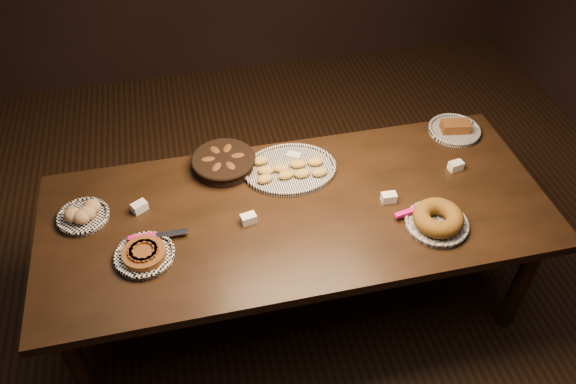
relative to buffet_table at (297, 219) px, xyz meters
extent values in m
plane|color=black|center=(0.00, 0.00, -0.68)|extent=(5.00, 5.00, 0.00)
cube|color=black|center=(0.00, 0.00, 0.05)|extent=(2.40, 1.00, 0.05)
cylinder|color=black|center=(-1.08, -0.38, -0.33)|extent=(0.08, 0.08, 0.70)
cylinder|color=black|center=(1.08, -0.38, -0.33)|extent=(0.08, 0.08, 0.70)
cylinder|color=black|center=(-1.08, 0.38, -0.33)|extent=(0.08, 0.08, 0.70)
cylinder|color=black|center=(1.08, 0.38, -0.33)|extent=(0.08, 0.08, 0.70)
torus|color=white|center=(-0.71, -0.14, 0.09)|extent=(0.26, 0.26, 0.02)
cylinder|color=#4F2D0F|center=(-0.71, -0.14, 0.10)|extent=(0.24, 0.24, 0.03)
cube|color=#5A270F|center=(-0.66, -0.16, 0.12)|extent=(0.04, 0.07, 0.01)
cube|color=#5A270F|center=(-0.66, -0.13, 0.12)|extent=(0.04, 0.07, 0.01)
cube|color=#5A270F|center=(-0.68, -0.10, 0.12)|extent=(0.06, 0.06, 0.01)
cube|color=#5A270F|center=(-0.71, -0.09, 0.12)|extent=(0.07, 0.03, 0.01)
cube|color=#5A270F|center=(-0.73, -0.09, 0.12)|extent=(0.07, 0.04, 0.01)
cube|color=#5A270F|center=(-0.76, -0.11, 0.12)|extent=(0.05, 0.06, 0.01)
cube|color=#5A270F|center=(-0.77, -0.14, 0.12)|extent=(0.02, 0.06, 0.01)
cube|color=#5A270F|center=(-0.76, -0.17, 0.12)|extent=(0.05, 0.06, 0.01)
cube|color=#5A270F|center=(-0.74, -0.19, 0.12)|extent=(0.07, 0.04, 0.01)
cube|color=#5A270F|center=(-0.71, -0.19, 0.12)|extent=(0.07, 0.03, 0.01)
cube|color=#5A270F|center=(-0.68, -0.18, 0.12)|extent=(0.06, 0.06, 0.01)
cube|color=#EB0B7A|center=(-0.72, -0.05, 0.10)|extent=(0.12, 0.03, 0.02)
cube|color=silver|center=(-0.59, -0.05, 0.10)|extent=(0.15, 0.03, 0.00)
torus|color=black|center=(0.03, 0.27, 0.09)|extent=(0.38, 0.38, 0.02)
ellipsoid|color=olive|center=(-0.11, 0.20, 0.11)|extent=(0.09, 0.07, 0.04)
ellipsoid|color=olive|center=(-0.01, 0.21, 0.11)|extent=(0.09, 0.07, 0.04)
ellipsoid|color=olive|center=(0.07, 0.20, 0.11)|extent=(0.09, 0.06, 0.04)
ellipsoid|color=olive|center=(0.16, 0.19, 0.11)|extent=(0.09, 0.07, 0.04)
ellipsoid|color=olive|center=(-0.10, 0.26, 0.11)|extent=(0.09, 0.06, 0.04)
ellipsoid|color=olive|center=(-0.02, 0.26, 0.11)|extent=(0.09, 0.07, 0.04)
ellipsoid|color=olive|center=(0.07, 0.28, 0.11)|extent=(0.09, 0.06, 0.04)
ellipsoid|color=olive|center=(0.16, 0.27, 0.11)|extent=(0.09, 0.06, 0.04)
ellipsoid|color=olive|center=(-0.11, 0.34, 0.11)|extent=(0.09, 0.06, 0.04)
torus|color=black|center=(0.60, -0.24, 0.09)|extent=(0.29, 0.29, 0.02)
torus|color=brown|center=(0.60, -0.24, 0.13)|extent=(0.30, 0.30, 0.08)
cube|color=#EB0B7A|center=(0.48, -0.16, 0.10)|extent=(0.12, 0.05, 0.02)
cube|color=silver|center=(0.61, -0.14, 0.10)|extent=(0.15, 0.06, 0.00)
cylinder|color=black|center=(-0.30, 0.36, 0.11)|extent=(0.31, 0.31, 0.07)
torus|color=black|center=(-0.30, 0.36, 0.14)|extent=(0.32, 0.32, 0.03)
ellipsoid|color=#391A0B|center=(-0.22, 0.36, 0.13)|extent=(0.10, 0.05, 0.04)
ellipsoid|color=#391A0B|center=(-0.26, 0.43, 0.13)|extent=(0.09, 0.11, 0.04)
ellipsoid|color=#391A0B|center=(-0.33, 0.43, 0.13)|extent=(0.09, 0.11, 0.04)
ellipsoid|color=#391A0B|center=(-0.37, 0.36, 0.13)|extent=(0.10, 0.06, 0.04)
ellipsoid|color=#391A0B|center=(-0.34, 0.30, 0.13)|extent=(0.10, 0.11, 0.04)
ellipsoid|color=#391A0B|center=(-0.27, 0.29, 0.13)|extent=(0.08, 0.11, 0.04)
torus|color=white|center=(-0.98, 0.16, 0.09)|extent=(0.24, 0.24, 0.02)
ellipsoid|color=#9B6F47|center=(-1.02, 0.15, 0.12)|extent=(0.08, 0.08, 0.06)
ellipsoid|color=#9B6F47|center=(-0.94, 0.18, 0.12)|extent=(0.08, 0.08, 0.06)
ellipsoid|color=#9B6F47|center=(-0.98, 0.13, 0.12)|extent=(0.08, 0.08, 0.06)
ellipsoid|color=#9B6F47|center=(-0.96, 0.14, 0.12)|extent=(0.08, 0.08, 0.06)
torus|color=black|center=(0.97, 0.38, 0.09)|extent=(0.28, 0.28, 0.02)
cube|color=#4F2D0F|center=(0.97, 0.38, 0.11)|extent=(0.16, 0.11, 0.05)
cube|color=white|center=(-0.24, -0.03, 0.10)|extent=(0.08, 0.06, 0.04)
cube|color=white|center=(0.06, 0.34, 0.10)|extent=(0.08, 0.07, 0.04)
cube|color=white|center=(0.44, -0.04, 0.10)|extent=(0.07, 0.05, 0.04)
cube|color=white|center=(-0.72, 0.15, 0.10)|extent=(0.08, 0.07, 0.04)
cube|color=white|center=(0.85, 0.10, 0.10)|extent=(0.08, 0.06, 0.04)
camera|label=1|loc=(-0.45, -1.79, 1.98)|focal=35.00mm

